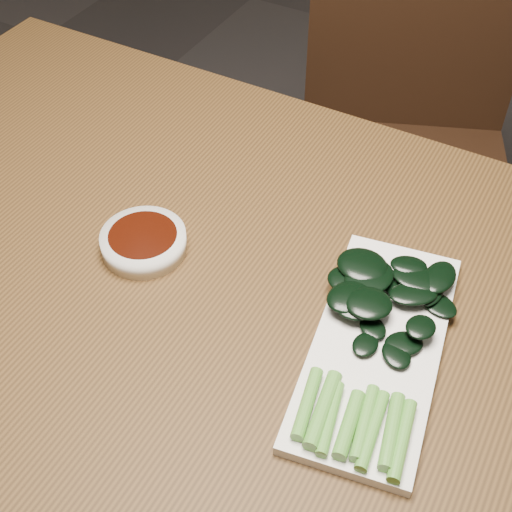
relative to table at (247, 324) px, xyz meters
The scene contains 5 objects.
table is the anchor object (origin of this frame).
chair_far 0.75m from the table, 91.86° to the left, with size 0.58×0.58×0.89m.
sauce_bowl 0.17m from the table, behind, with size 0.11×0.11×0.03m.
serving_plate 0.19m from the table, ahead, with size 0.19×0.34×0.01m.
gai_lan 0.19m from the table, ahead, with size 0.18×0.31×0.03m.
Camera 1 is at (0.29, -0.50, 1.41)m, focal length 50.00 mm.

